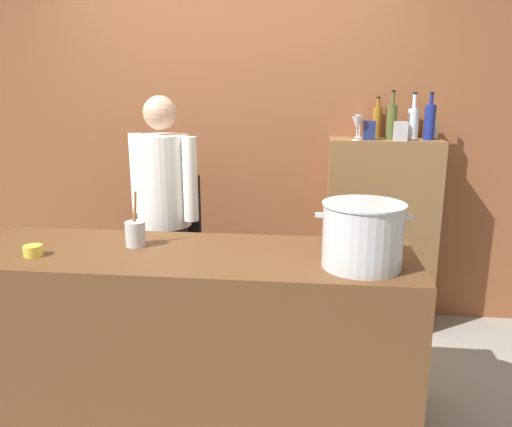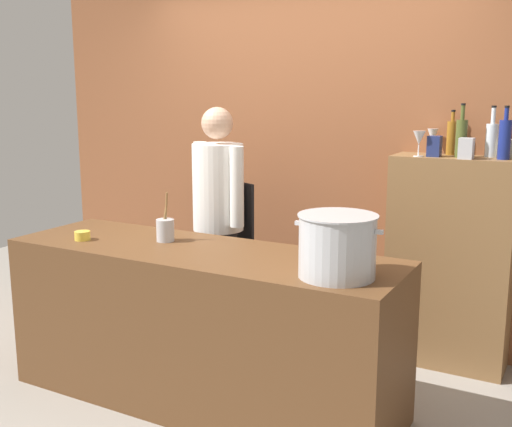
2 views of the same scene
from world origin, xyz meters
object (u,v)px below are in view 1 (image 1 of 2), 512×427
at_px(utensil_crock, 135,233).
at_px(spice_tin_silver, 400,131).
at_px(wine_bottle_cobalt, 430,121).
at_px(spice_tin_cream, 430,130).
at_px(wine_bottle_amber, 377,122).
at_px(wine_glass_wide, 360,122).
at_px(butter_jar, 33,251).
at_px(wine_bottle_clear, 413,122).
at_px(stockpot_large, 363,235).
at_px(wine_bottle_olive, 392,121).
at_px(chef, 165,206).
at_px(spice_tin_navy, 369,130).
at_px(wine_glass_short, 357,124).

xyz_separation_m(utensil_crock, spice_tin_silver, (1.48, 1.01, 0.46)).
distance_m(wine_bottle_cobalt, spice_tin_cream, 0.12).
distance_m(wine_bottle_amber, wine_glass_wide, 0.12).
height_order(butter_jar, wine_bottle_cobalt, wine_bottle_cobalt).
bearing_deg(wine_glass_wide, butter_jar, -139.49).
height_order(butter_jar, wine_bottle_clear, wine_bottle_clear).
relative_size(stockpot_large, wine_glass_wide, 2.68).
bearing_deg(wine_bottle_olive, spice_tin_cream, 18.35).
distance_m(chef, wine_bottle_cobalt, 1.85).
distance_m(utensil_crock, spice_tin_navy, 1.73).
distance_m(wine_bottle_amber, wine_bottle_olive, 0.15).
height_order(wine_bottle_cobalt, wine_bottle_amber, wine_bottle_cobalt).
bearing_deg(wine_bottle_clear, spice_tin_cream, -5.14).
distance_m(stockpot_large, wine_bottle_cobalt, 1.46).
distance_m(stockpot_large, wine_bottle_amber, 1.48).
xyz_separation_m(stockpot_large, wine_glass_short, (0.05, 1.20, 0.42)).
distance_m(butter_jar, spice_tin_silver, 2.34).
distance_m(utensil_crock, wine_bottle_amber, 1.89).
bearing_deg(utensil_crock, wine_bottle_clear, 37.06).
bearing_deg(butter_jar, stockpot_large, 0.99).
bearing_deg(wine_bottle_clear, wine_bottle_amber, 175.51).
bearing_deg(wine_bottle_amber, wine_glass_wide, -178.84).
height_order(wine_bottle_clear, wine_glass_wide, wine_bottle_clear).
xyz_separation_m(chef, butter_jar, (-0.41, -0.85, -0.04)).
bearing_deg(chef, wine_glass_wide, -130.97).
bearing_deg(spice_tin_cream, wine_bottle_amber, 175.30).
bearing_deg(stockpot_large, spice_tin_cream, 67.49).
xyz_separation_m(wine_bottle_cobalt, wine_glass_wide, (-0.45, 0.12, -0.01)).
relative_size(utensil_crock, wine_bottle_olive, 0.88).
xyz_separation_m(wine_bottle_olive, wine_glass_wide, (-0.20, 0.12, -0.01)).
bearing_deg(wine_bottle_cobalt, wine_glass_wide, 164.52).
xyz_separation_m(wine_glass_short, wine_glass_wide, (0.03, 0.21, 0.00)).
distance_m(wine_bottle_cobalt, wine_glass_short, 0.49).
bearing_deg(stockpot_large, butter_jar, -179.01).
height_order(spice_tin_cream, spice_tin_silver, spice_tin_silver).
distance_m(wine_glass_wide, spice_tin_silver, 0.33).
xyz_separation_m(wine_bottle_clear, wine_glass_wide, (-0.36, 0.02, -0.00)).
bearing_deg(butter_jar, spice_tin_silver, 32.49).
distance_m(wine_bottle_clear, spice_tin_silver, 0.23).
bearing_deg(spice_tin_silver, wine_bottle_clear, 59.12).
distance_m(wine_bottle_amber, spice_tin_navy, 0.18).
xyz_separation_m(wine_bottle_clear, wine_bottle_cobalt, (0.09, -0.11, 0.01)).
xyz_separation_m(utensil_crock, wine_bottle_olive, (1.43, 1.10, 0.52)).
height_order(wine_bottle_olive, spice_tin_silver, wine_bottle_olive).
xyz_separation_m(wine_bottle_cobalt, wine_bottle_olive, (-0.25, 0.00, -0.00)).
height_order(chef, spice_tin_cream, chef).
relative_size(wine_bottle_clear, wine_bottle_amber, 1.10).
bearing_deg(butter_jar, utensil_crock, 25.50).
height_order(chef, wine_glass_wide, chef).
height_order(wine_bottle_clear, wine_bottle_olive, wine_bottle_olive).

